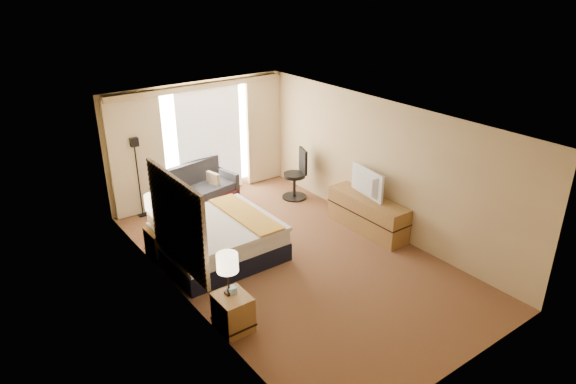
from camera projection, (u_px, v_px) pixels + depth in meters
floor at (293, 258)px, 9.25m from camera, size 4.20×7.00×0.02m
ceiling at (294, 118)px, 8.20m from camera, size 4.20×7.00×0.02m
wall_back at (198, 141)px, 11.31m from camera, size 4.20×0.02×2.60m
wall_front at (469, 287)px, 6.15m from camera, size 4.20×0.02×2.60m
wall_left at (180, 226)px, 7.59m from camera, size 0.02×7.00×2.60m
wall_right at (381, 166)px, 9.87m from camera, size 0.02×7.00×2.60m
headboard at (177, 221)px, 7.77m from camera, size 0.06×1.85×1.50m
nightstand_left at (233, 312)px, 7.35m from camera, size 0.45×0.52×0.55m
nightstand_right at (161, 243)px, 9.19m from camera, size 0.45×0.52×0.55m
media_dresser at (367, 214)px, 10.10m from camera, size 0.50×1.80×0.70m
window at (209, 138)px, 11.41m from camera, size 2.30×0.02×2.30m
curtains at (200, 137)px, 11.18m from camera, size 4.12×0.19×2.56m
bed at (217, 239)px, 9.16m from camera, size 1.98×1.81×0.96m
loveseat at (202, 191)px, 11.25m from camera, size 1.57×1.03×0.91m
floor_lamp at (136, 161)px, 10.38m from camera, size 0.22×0.22×1.71m
desk_chair at (297, 176)px, 11.48m from camera, size 0.57×0.56×1.14m
lamp_left at (227, 264)px, 7.09m from camera, size 0.31×0.31×0.65m
lamp_right at (154, 203)px, 8.91m from camera, size 0.31×0.31×0.65m
tissue_box at (232, 290)px, 7.29m from camera, size 0.11×0.11×0.10m
telephone at (161, 229)px, 9.03m from camera, size 0.18×0.14×0.07m
television at (363, 183)px, 9.91m from camera, size 0.27×0.98×0.56m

